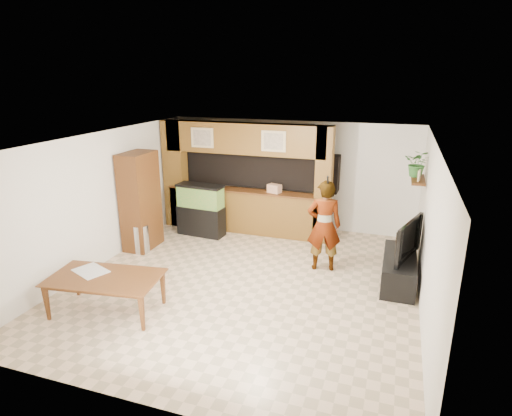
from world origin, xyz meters
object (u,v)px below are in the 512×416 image
(pantry_cabinet, at_px, (140,201))
(dining_table, at_px, (106,295))
(aquarium, at_px, (201,210))
(person, at_px, (324,226))
(television, at_px, (402,238))

(pantry_cabinet, xyz_separation_m, dining_table, (0.96, -2.56, -0.74))
(aquarium, height_order, person, person)
(person, bearing_deg, pantry_cabinet, -11.77)
(aquarium, xyz_separation_m, television, (4.46, -1.09, 0.27))
(aquarium, height_order, television, same)
(television, relative_size, dining_table, 0.70)
(television, distance_m, dining_table, 5.11)
(pantry_cabinet, xyz_separation_m, aquarium, (0.89, 1.09, -0.45))
(aquarium, distance_m, person, 3.20)
(aquarium, relative_size, dining_table, 0.70)
(aquarium, distance_m, dining_table, 3.65)
(pantry_cabinet, distance_m, person, 3.94)
(dining_table, bearing_deg, person, 34.42)
(pantry_cabinet, bearing_deg, dining_table, -69.48)
(pantry_cabinet, height_order, person, pantry_cabinet)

